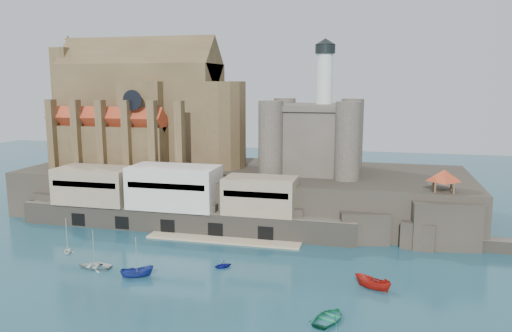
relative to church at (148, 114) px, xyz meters
The scene contains 13 objects.
ground 53.14m from the church, 60.03° to the right, with size 300.00×300.00×0.00m, color #184150.
promontory 29.58m from the church, ahead, with size 100.00×36.00×10.00m.
quay 28.37m from the church, 53.41° to the right, with size 70.00×12.00×13.05m.
church is the anchor object (origin of this frame).
castle_keep 40.39m from the church, ahead, with size 21.20×21.20×29.30m.
rock_outcrop 70.41m from the church, 13.61° to the right, with size 14.50×10.50×8.70m.
pavilion 68.65m from the church, 13.48° to the right, with size 6.40×6.40×5.40m.
boat_2 52.71m from the church, 67.21° to the right, with size 1.92×1.97×5.10m, color navy.
boat_3 74.24m from the church, 46.33° to the right, with size 4.41×1.28×6.18m, color #187551.
boat_4 43.07m from the church, 87.80° to the right, with size 2.42×1.48×2.81m, color white.
boat_5 70.86m from the church, 36.47° to the right, with size 2.09×2.15×5.57m, color #A31910.
boat_6 48.64m from the church, 76.73° to the right, with size 4.01×1.16×5.61m, color beige.
boat_7 52.78m from the church, 50.79° to the right, with size 2.52×1.54×2.92m, color navy.
Camera 1 is at (29.80, -69.26, 30.07)m, focal length 35.00 mm.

